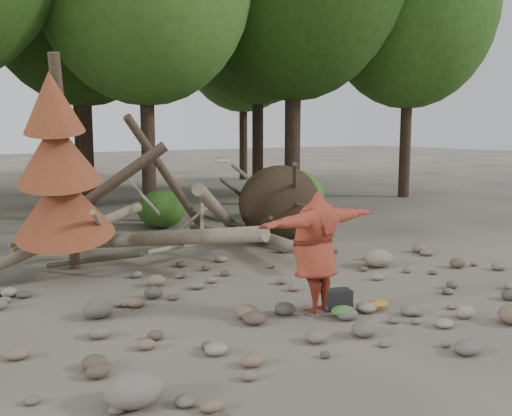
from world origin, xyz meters
TOP-DOWN VIEW (x-y plane):
  - ground at (0.00, 0.00)m, footprint 120.00×120.00m
  - deadfall_pile at (2.02, 4.24)m, footprint 8.55×5.24m
  - dead_conifer at (-3.12, 3.37)m, footprint 2.06×2.16m
  - bush_mid at (0.80, 7.80)m, footprint 1.40×1.40m
  - bush_right at (5.00, 7.00)m, footprint 2.00×2.00m
  - frisbee_thrower at (-0.32, -0.89)m, footprint 2.79×0.95m
  - backpack at (0.18, -0.86)m, footprint 0.48×0.39m
  - cloth_green at (-0.03, -1.22)m, footprint 0.39×0.33m
  - cloth_orange at (0.72, -1.23)m, footprint 0.34×0.28m
  - boulder_front_left at (-3.77, -2.16)m, footprint 0.63×0.57m
  - boulder_mid_right at (2.80, 0.90)m, footprint 0.64×0.58m
  - boulder_mid_left at (-3.23, 0.86)m, footprint 0.47×0.42m

SIDE VIEW (x-z plane):
  - ground at x=0.00m, z-range 0.00..0.00m
  - cloth_orange at x=0.72m, z-range 0.00..0.12m
  - cloth_green at x=-0.03m, z-range 0.00..0.15m
  - backpack at x=0.18m, z-range 0.00..0.28m
  - boulder_mid_left at x=-3.23m, z-range 0.00..0.28m
  - boulder_front_left at x=-3.77m, z-range 0.00..0.38m
  - boulder_mid_right at x=2.80m, z-range 0.00..0.39m
  - bush_mid at x=0.80m, z-range 0.00..1.12m
  - bush_right at x=5.00m, z-range 0.00..1.60m
  - deadfall_pile at x=2.02m, z-range -0.70..2.60m
  - frisbee_thrower at x=-0.32m, z-range -0.20..2.26m
  - dead_conifer at x=-3.12m, z-range -0.06..4.29m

